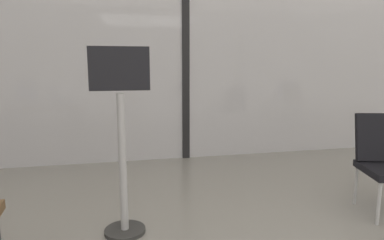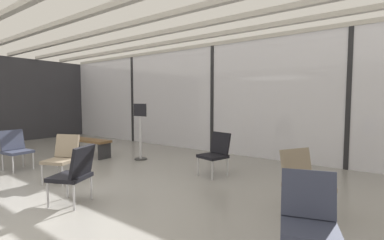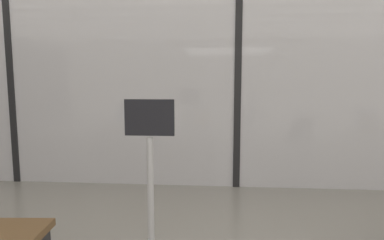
% 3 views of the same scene
% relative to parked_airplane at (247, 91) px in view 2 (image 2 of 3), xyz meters
% --- Properties ---
extents(ground_plane, '(60.00, 60.00, 0.00)m').
position_rel_parked_airplane_xyz_m(ground_plane, '(1.17, -9.99, -1.96)').
color(ground_plane, gray).
extents(glass_curtain_wall, '(14.00, 0.08, 3.10)m').
position_rel_parked_airplane_xyz_m(glass_curtain_wall, '(1.17, -4.79, -0.41)').
color(glass_curtain_wall, silver).
rests_on(glass_curtain_wall, ground).
extents(window_mullion_0, '(0.10, 0.12, 3.10)m').
position_rel_parked_airplane_xyz_m(window_mullion_0, '(-2.33, -4.79, -0.41)').
color(window_mullion_0, black).
rests_on(window_mullion_0, ground).
extents(window_mullion_1, '(0.10, 0.12, 3.10)m').
position_rel_parked_airplane_xyz_m(window_mullion_1, '(1.17, -4.79, -0.41)').
color(window_mullion_1, black).
rests_on(window_mullion_1, ground).
extents(window_mullion_2, '(0.10, 0.12, 3.10)m').
position_rel_parked_airplane_xyz_m(window_mullion_2, '(4.67, -4.79, -0.41)').
color(window_mullion_2, black).
rests_on(window_mullion_2, ground).
extents(ceiling_slats, '(13.72, 6.72, 0.10)m').
position_rel_parked_airplane_xyz_m(ceiling_slats, '(1.17, -8.09, 1.19)').
color(ceiling_slats, '#B7B2A8').
rests_on(ceiling_slats, glass_curtain_wall).
extents(parked_airplane, '(11.70, 3.92, 3.92)m').
position_rel_parked_airplane_xyz_m(parked_airplane, '(0.00, 0.00, 0.00)').
color(parked_airplane, silver).
rests_on(parked_airplane, ground).
extents(lounge_chair_0, '(0.58, 0.54, 0.87)m').
position_rel_parked_airplane_xyz_m(lounge_chair_0, '(-1.17, -9.18, -1.47)').
color(lounge_chair_0, '#33384C').
rests_on(lounge_chair_0, ground).
extents(lounge_chair_1, '(0.62, 0.65, 0.87)m').
position_rel_parked_airplane_xyz_m(lounge_chair_1, '(4.88, -9.04, -1.47)').
color(lounge_chair_1, '#33384C').
rests_on(lounge_chair_1, ground).
extents(lounge_chair_2, '(0.65, 0.68, 0.87)m').
position_rel_parked_airplane_xyz_m(lounge_chair_2, '(0.48, -8.98, -1.47)').
color(lounge_chair_2, '#7F705B').
rests_on(lounge_chair_2, ground).
extents(lounge_chair_4, '(0.70, 0.68, 0.87)m').
position_rel_parked_airplane_xyz_m(lounge_chair_4, '(4.54, -7.88, -1.47)').
color(lounge_chair_4, '#7F705B').
rests_on(lounge_chair_4, ground).
extents(lounge_chair_5, '(0.59, 0.63, 0.87)m').
position_rel_parked_airplane_xyz_m(lounge_chair_5, '(2.60, -6.92, -1.47)').
color(lounge_chair_5, black).
rests_on(lounge_chair_5, ground).
extents(lounge_chair_6, '(0.68, 0.65, 0.87)m').
position_rel_parked_airplane_xyz_m(lounge_chair_6, '(1.76, -9.48, -1.47)').
color(lounge_chair_6, black).
rests_on(lounge_chair_6, ground).
extents(waiting_bench, '(1.52, 0.50, 0.47)m').
position_rel_parked_airplane_xyz_m(waiting_bench, '(-1.19, -7.40, -1.60)').
color(waiting_bench, brown).
rests_on(waiting_bench, ground).
extents(info_sign, '(0.44, 0.32, 1.44)m').
position_rel_parked_airplane_xyz_m(info_sign, '(0.28, -6.84, -1.28)').
color(info_sign, '#333333').
rests_on(info_sign, ground).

